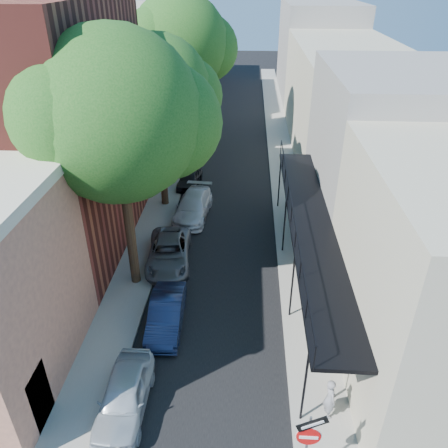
# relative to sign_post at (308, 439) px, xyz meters

# --- Properties ---
(road_surface) EXTENTS (6.00, 64.00, 0.01)m
(road_surface) POSITION_rel_sign_post_xyz_m (-3.16, 29.03, -2.03)
(road_surface) COLOR black
(road_surface) RESTS_ON ground
(sidewalk_left) EXTENTS (2.00, 64.00, 0.12)m
(sidewalk_left) POSITION_rel_sign_post_xyz_m (-7.16, 29.03, -1.98)
(sidewalk_left) COLOR gray
(sidewalk_left) RESTS_ON ground
(sidewalk_right) EXTENTS (2.00, 64.00, 0.12)m
(sidewalk_right) POSITION_rel_sign_post_xyz_m (0.84, 29.03, -1.98)
(sidewalk_right) COLOR gray
(sidewalk_right) RESTS_ON ground
(buildings_left) EXTENTS (10.10, 59.10, 12.00)m
(buildings_left) POSITION_rel_sign_post_xyz_m (-12.46, 27.79, 2.90)
(buildings_left) COLOR tan
(buildings_left) RESTS_ON ground
(buildings_right) EXTENTS (9.80, 55.00, 10.00)m
(buildings_right) POSITION_rel_sign_post_xyz_m (5.83, 28.51, 2.39)
(buildings_right) COLOR #B4AC94
(buildings_right) RESTS_ON ground
(sign_post) EXTENTS (0.89, 0.17, 2.99)m
(sign_post) POSITION_rel_sign_post_xyz_m (0.00, 0.00, 0.00)
(sign_post) COLOR #595B60
(sign_post) RESTS_ON ground
(oak_near) EXTENTS (7.48, 6.80, 11.42)m
(oak_near) POSITION_rel_sign_post_xyz_m (-6.53, 9.29, 5.84)
(oak_near) COLOR black
(oak_near) RESTS_ON ground
(oak_mid) EXTENTS (6.60, 6.00, 10.20)m
(oak_mid) POSITION_rel_sign_post_xyz_m (-6.58, 17.26, 5.02)
(oak_mid) COLOR black
(oak_mid) RESTS_ON ground
(oak_far) EXTENTS (7.70, 7.00, 11.90)m
(oak_far) POSITION_rel_sign_post_xyz_m (-6.51, 26.30, 6.22)
(oak_far) COLOR black
(oak_far) RESTS_ON ground
(parked_car_a) EXTENTS (1.54, 3.79, 1.29)m
(parked_car_a) POSITION_rel_sign_post_xyz_m (-5.70, 2.15, -1.39)
(parked_car_a) COLOR #AFB9C2
(parked_car_a) RESTS_ON ground
(parked_car_b) EXTENTS (1.44, 3.81, 1.24)m
(parked_car_b) POSITION_rel_sign_post_xyz_m (-5.01, 6.23, -1.42)
(parked_car_b) COLOR #141E3F
(parked_car_b) RESTS_ON ground
(parked_car_c) EXTENTS (2.48, 4.68, 1.25)m
(parked_car_c) POSITION_rel_sign_post_xyz_m (-5.64, 10.71, -1.41)
(parked_car_c) COLOR slate
(parked_car_c) RESTS_ON ground
(parked_car_d) EXTENTS (2.25, 4.74, 1.33)m
(parked_car_d) POSITION_rel_sign_post_xyz_m (-5.00, 15.66, -1.37)
(parked_car_d) COLOR silver
(parked_car_d) RESTS_ON ground
(parked_car_e) EXTENTS (1.63, 3.50, 1.16)m
(parked_car_e) POSITION_rel_sign_post_xyz_m (-5.76, 19.96, -1.46)
(parked_car_e) COLOR black
(parked_car_e) RESTS_ON ground
(pedestrian) EXTENTS (0.49, 0.64, 1.57)m
(pedestrian) POSITION_rel_sign_post_xyz_m (1.05, 2.23, -1.13)
(pedestrian) COLOR gray
(pedestrian) RESTS_ON sidewalk_right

